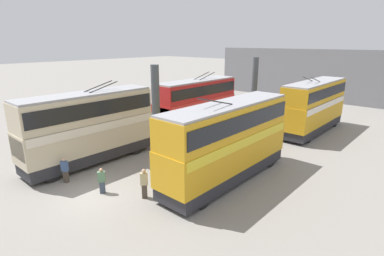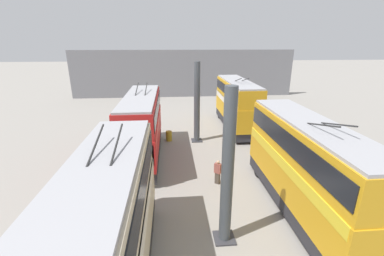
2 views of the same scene
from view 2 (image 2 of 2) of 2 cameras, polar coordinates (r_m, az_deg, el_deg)
The scene contains 9 objects.
depot_back_wall at distance 42.64m, azimuth -1.76°, elevation 11.96°, with size 0.50×36.00×7.49m.
support_column_near at distance 11.13m, azimuth 7.87°, elevation -9.82°, with size 0.96×0.96×7.16m.
support_column_far at distance 22.77m, azimuth 1.11°, elevation 5.28°, with size 0.96×0.96×7.16m.
bus_left_near at distance 14.50m, azimuth 24.07°, elevation -7.03°, with size 10.46×2.54×5.64m.
bus_left_far at distance 27.11m, azimuth 9.96°, elevation 5.81°, with size 10.08×2.54×5.58m.
bus_right_near at distance 9.45m, azimuth -18.53°, elevation -20.35°, with size 9.66×2.54×5.77m.
bus_right_far at distance 19.81m, azimuth -11.08°, elevation 0.98°, with size 9.61×2.54×5.58m.
person_aisle_midway at distance 16.69m, azimuth 5.73°, elevation -9.59°, with size 0.45×0.48×1.63m.
oil_drum at distance 23.76m, azimuth -5.16°, elevation -1.77°, with size 0.58×0.58×0.92m.
Camera 2 is at (-4.55, 2.32, 8.74)m, focal length 24.00 mm.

